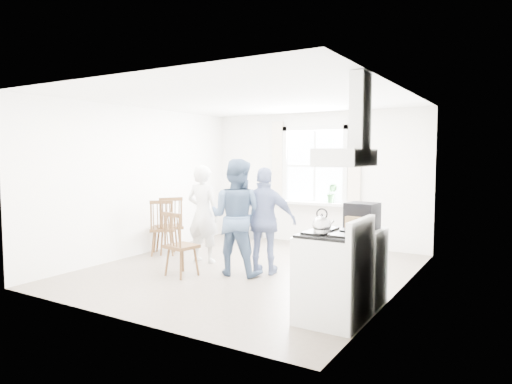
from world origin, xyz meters
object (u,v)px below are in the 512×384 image
object	(u,v)px
gas_stove	(334,276)
stereo_stack	(362,216)
person_right	(265,221)
person_left	(203,214)
windsor_chair_a	(162,221)
windsor_chair_b	(176,237)
windsor_chair_c	(170,219)
person_mid	(236,217)
low_cabinet	(361,266)

from	to	relation	value
gas_stove	stereo_stack	bearing A→B (deg)	83.69
person_right	person_left	bearing A→B (deg)	-21.12
windsor_chair_a	person_left	size ratio (longest dim) A/B	0.62
windsor_chair_a	stereo_stack	bearing A→B (deg)	-10.94
stereo_stack	windsor_chair_b	distance (m)	2.72
gas_stove	windsor_chair_c	world-z (taller)	gas_stove
stereo_stack	windsor_chair_c	size ratio (longest dim) A/B	0.36
stereo_stack	person_right	world-z (taller)	person_right
windsor_chair_c	person_mid	distance (m)	1.88
windsor_chair_c	person_right	distance (m)	2.16
windsor_chair_a	person_mid	size ratio (longest dim) A/B	0.58
gas_stove	person_mid	xyz separation A→B (m)	(-1.94, 1.06, 0.37)
windsor_chair_a	windsor_chair_b	xyz separation A→B (m)	(1.15, -0.96, -0.02)
gas_stove	person_left	xyz separation A→B (m)	(-2.84, 1.42, 0.32)
stereo_stack	person_mid	xyz separation A→B (m)	(-2.02, 0.37, -0.20)
person_right	windsor_chair_b	bearing A→B (deg)	24.05
stereo_stack	windsor_chair_a	xyz separation A→B (m)	(-3.82, 0.74, -0.45)
gas_stove	windsor_chair_c	distance (m)	4.05
windsor_chair_b	person_left	bearing A→B (deg)	104.17
stereo_stack	person_right	xyz separation A→B (m)	(-1.66, 0.60, -0.26)
low_cabinet	person_right	bearing A→B (deg)	160.33
gas_stove	low_cabinet	bearing A→B (deg)	84.32
person_mid	windsor_chair_b	bearing A→B (deg)	33.43
windsor_chair_b	person_mid	world-z (taller)	person_mid
low_cabinet	windsor_chair_b	size ratio (longest dim) A/B	0.94
gas_stove	person_mid	size ratio (longest dim) A/B	0.65
stereo_stack	windsor_chair_b	bearing A→B (deg)	-175.21
stereo_stack	windsor_chair_c	world-z (taller)	stereo_stack
low_cabinet	person_mid	bearing A→B (deg)	169.95
windsor_chair_a	person_left	bearing A→B (deg)	-0.53
windsor_chair_c	windsor_chair_a	bearing A→B (deg)	-98.30
low_cabinet	stereo_stack	world-z (taller)	stereo_stack
windsor_chair_a	windsor_chair_b	bearing A→B (deg)	-39.89
low_cabinet	windsor_chair_a	world-z (taller)	windsor_chair_a
low_cabinet	person_right	world-z (taller)	person_right
person_left	gas_stove	bearing A→B (deg)	149.41
windsor_chair_c	person_right	bearing A→B (deg)	-8.40
windsor_chair_a	windsor_chair_b	distance (m)	1.50
low_cabinet	person_mid	world-z (taller)	person_mid
low_cabinet	person_right	distance (m)	1.79
windsor_chair_c	person_left	world-z (taller)	person_left
gas_stove	person_mid	world-z (taller)	person_mid
windsor_chair_c	person_right	xyz separation A→B (m)	(2.13, -0.32, 0.16)
low_cabinet	windsor_chair_c	bearing A→B (deg)	166.54
windsor_chair_a	person_right	xyz separation A→B (m)	(2.16, -0.14, 0.19)
person_left	person_right	xyz separation A→B (m)	(1.25, -0.13, -0.01)
gas_stove	windsor_chair_a	size ratio (longest dim) A/B	1.13
person_mid	person_right	distance (m)	0.43
gas_stove	stereo_stack	xyz separation A→B (m)	(0.08, 0.69, 0.57)
gas_stove	windsor_chair_b	distance (m)	2.64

